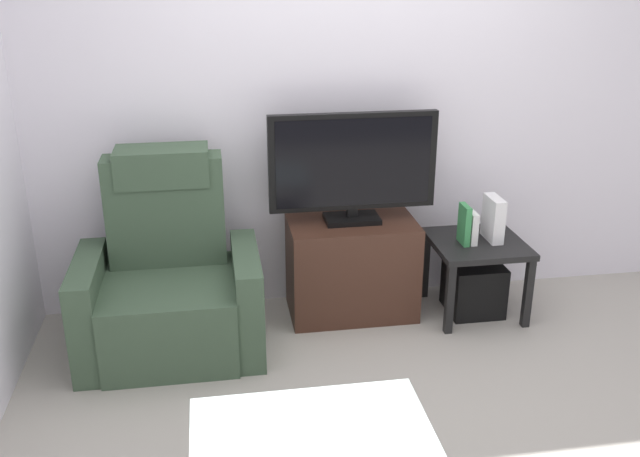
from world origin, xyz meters
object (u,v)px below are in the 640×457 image
at_px(television, 353,165).
at_px(subwoofer_box, 474,287).
at_px(side_table, 477,252).
at_px(tv_stand, 352,268).
at_px(book_middle, 472,228).
at_px(recliner_armchair, 169,283).
at_px(coffee_table, 313,440).
at_px(cell_phone, 331,445).
at_px(game_console, 493,219).
at_px(book_leftmost, 464,224).

relative_size(television, subwoofer_box, 3.07).
height_order(side_table, subwoofer_box, side_table).
bearing_deg(tv_stand, television, 90.00).
xyz_separation_m(side_table, book_middle, (-0.05, -0.02, 0.17)).
relative_size(recliner_armchair, coffee_table, 1.20).
distance_m(television, side_table, 0.93).
bearing_deg(cell_phone, game_console, 56.73).
relative_size(recliner_armchair, cell_phone, 7.20).
relative_size(tv_stand, television, 0.77).
height_order(television, cell_phone, television).
bearing_deg(subwoofer_box, book_leftmost, -168.69).
bearing_deg(cell_phone, tv_stand, 80.25).
bearing_deg(book_leftmost, coffee_table, -126.27).
bearing_deg(coffee_table, subwoofer_box, 51.74).
xyz_separation_m(tv_stand, game_console, (0.83, -0.09, 0.30)).
distance_m(side_table, coffee_table, 1.99).
distance_m(book_middle, cell_phone, 1.98).
bearing_deg(subwoofer_box, side_table, -161.57).
relative_size(side_table, subwoofer_box, 1.70).
height_order(side_table, book_middle, book_middle).
bearing_deg(book_leftmost, book_middle, 0.00).
distance_m(television, subwoofer_box, 1.08).
relative_size(subwoofer_box, coffee_table, 0.35).
bearing_deg(game_console, coffee_table, -130.05).
relative_size(side_table, coffee_table, 0.60).
relative_size(tv_stand, recliner_armchair, 0.70).
bearing_deg(game_console, book_leftmost, -171.03).
height_order(side_table, coffee_table, side_table).
bearing_deg(book_leftmost, cell_phone, -123.59).
height_order(television, game_console, television).
height_order(side_table, game_console, game_console).
height_order(tv_stand, recliner_armchair, recliner_armchair).
height_order(subwoofer_box, coffee_table, coffee_table).
distance_m(side_table, game_console, 0.22).
bearing_deg(subwoofer_box, tv_stand, 172.15).
bearing_deg(tv_stand, subwoofer_box, -7.85).
bearing_deg(television, side_table, -9.26).
bearing_deg(television, game_console, -7.60).
height_order(side_table, cell_phone, side_table).
relative_size(television, book_middle, 5.09).
relative_size(tv_stand, book_middle, 3.94).
xyz_separation_m(television, book_leftmost, (0.64, -0.14, -0.35)).
relative_size(coffee_table, cell_phone, 6.00).
bearing_deg(subwoofer_box, book_middle, -159.18).
xyz_separation_m(game_console, coffee_table, (-1.32, -1.57, -0.22)).
xyz_separation_m(coffee_table, cell_phone, (0.06, -0.08, 0.03)).
xyz_separation_m(recliner_armchair, side_table, (1.81, 0.11, 0.02)).
bearing_deg(book_middle, television, 168.44).
xyz_separation_m(television, cell_phone, (-0.43, -1.76, -0.52)).
bearing_deg(television, book_leftmost, -12.39).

